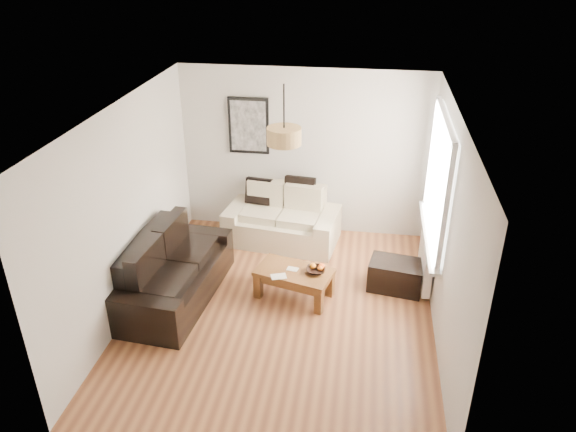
# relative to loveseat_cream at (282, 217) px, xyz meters

# --- Properties ---
(floor) EXTENTS (4.50, 4.50, 0.00)m
(floor) POSITION_rel_loveseat_cream_xyz_m (0.27, -1.78, -0.42)
(floor) COLOR brown
(floor) RESTS_ON ground
(ceiling) EXTENTS (3.80, 4.50, 0.00)m
(ceiling) POSITION_rel_loveseat_cream_xyz_m (0.27, -1.78, 2.18)
(ceiling) COLOR white
(ceiling) RESTS_ON floor
(wall_back) EXTENTS (3.80, 0.04, 2.60)m
(wall_back) POSITION_rel_loveseat_cream_xyz_m (0.27, 0.47, 0.88)
(wall_back) COLOR silver
(wall_back) RESTS_ON floor
(wall_front) EXTENTS (3.80, 0.04, 2.60)m
(wall_front) POSITION_rel_loveseat_cream_xyz_m (0.27, -4.03, 0.88)
(wall_front) COLOR silver
(wall_front) RESTS_ON floor
(wall_left) EXTENTS (0.04, 4.50, 2.60)m
(wall_left) POSITION_rel_loveseat_cream_xyz_m (-1.63, -1.78, 0.88)
(wall_left) COLOR silver
(wall_left) RESTS_ON floor
(wall_right) EXTENTS (0.04, 4.50, 2.60)m
(wall_right) POSITION_rel_loveseat_cream_xyz_m (2.17, -1.78, 0.88)
(wall_right) COLOR silver
(wall_right) RESTS_ON floor
(window_bay) EXTENTS (0.14, 1.90, 1.60)m
(window_bay) POSITION_rel_loveseat_cream_xyz_m (2.13, -0.98, 1.18)
(window_bay) COLOR white
(window_bay) RESTS_ON wall_right
(radiator) EXTENTS (0.10, 0.90, 0.52)m
(radiator) POSITION_rel_loveseat_cream_xyz_m (2.09, -0.98, -0.04)
(radiator) COLOR white
(radiator) RESTS_ON wall_right
(poster) EXTENTS (0.62, 0.04, 0.87)m
(poster) POSITION_rel_loveseat_cream_xyz_m (-0.58, 0.44, 1.28)
(poster) COLOR black
(poster) RESTS_ON wall_back
(pendant_shade) EXTENTS (0.40, 0.40, 0.20)m
(pendant_shade) POSITION_rel_loveseat_cream_xyz_m (0.27, -1.48, 1.81)
(pendant_shade) COLOR tan
(pendant_shade) RESTS_ON ceiling
(loveseat_cream) EXTENTS (1.79, 1.14, 0.84)m
(loveseat_cream) POSITION_rel_loveseat_cream_xyz_m (0.00, 0.00, 0.00)
(loveseat_cream) COLOR beige
(loveseat_cream) RESTS_ON floor
(sofa_leather) EXTENTS (1.13, 2.05, 0.86)m
(sofa_leather) POSITION_rel_loveseat_cream_xyz_m (-1.16, -1.69, 0.01)
(sofa_leather) COLOR black
(sofa_leather) RESTS_ON floor
(coffee_table) EXTENTS (1.08, 0.77, 0.40)m
(coffee_table) POSITION_rel_loveseat_cream_xyz_m (0.39, -1.45, -0.22)
(coffee_table) COLOR brown
(coffee_table) RESTS_ON floor
(ottoman) EXTENTS (0.77, 0.56, 0.40)m
(ottoman) POSITION_rel_loveseat_cream_xyz_m (1.72, -1.05, -0.22)
(ottoman) COLOR black
(ottoman) RESTS_ON floor
(cushion_left) EXTENTS (0.42, 0.18, 0.40)m
(cushion_left) POSITION_rel_loveseat_cream_xyz_m (-0.40, 0.20, 0.31)
(cushion_left) COLOR black
(cushion_left) RESTS_ON loveseat_cream
(cushion_right) EXTENTS (0.48, 0.19, 0.47)m
(cushion_right) POSITION_rel_loveseat_cream_xyz_m (0.24, 0.20, 0.34)
(cushion_right) COLOR black
(cushion_right) RESTS_ON loveseat_cream
(fruit_bowl) EXTENTS (0.27, 0.27, 0.06)m
(fruit_bowl) POSITION_rel_loveseat_cream_xyz_m (0.68, -1.45, 0.01)
(fruit_bowl) COLOR black
(fruit_bowl) RESTS_ON coffee_table
(orange_a) EXTENTS (0.09, 0.09, 0.07)m
(orange_a) POSITION_rel_loveseat_cream_xyz_m (0.73, -1.41, 0.02)
(orange_a) COLOR orange
(orange_a) RESTS_ON fruit_bowl
(orange_b) EXTENTS (0.10, 0.10, 0.09)m
(orange_b) POSITION_rel_loveseat_cream_xyz_m (0.74, -1.37, 0.02)
(orange_b) COLOR #F65814
(orange_b) RESTS_ON fruit_bowl
(orange_c) EXTENTS (0.09, 0.09, 0.08)m
(orange_c) POSITION_rel_loveseat_cream_xyz_m (0.63, -1.36, 0.02)
(orange_c) COLOR orange
(orange_c) RESTS_ON fruit_bowl
(papers) EXTENTS (0.23, 0.19, 0.01)m
(papers) POSITION_rel_loveseat_cream_xyz_m (0.22, -1.62, -0.02)
(papers) COLOR silver
(papers) RESTS_ON coffee_table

